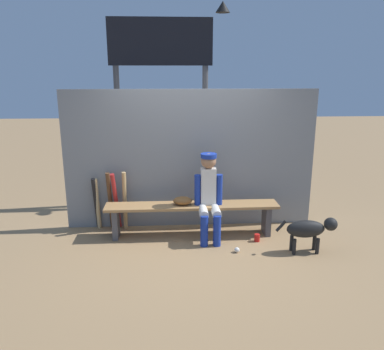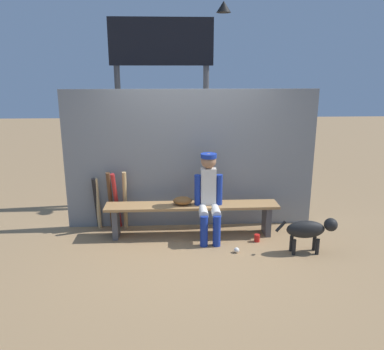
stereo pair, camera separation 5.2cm
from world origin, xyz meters
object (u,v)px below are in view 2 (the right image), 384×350
at_px(cup_on_ground, 257,238).
at_px(scoreboard, 165,69).
at_px(dog, 310,230).
at_px(bat_wood_natural, 98,203).
at_px(dugout_bench, 192,211).
at_px(cup_on_bench, 202,200).
at_px(bat_wood_tan, 125,201).
at_px(bat_aluminum_red, 116,201).
at_px(player_seated, 209,194).
at_px(bat_aluminum_black, 97,203).
at_px(bat_wood_dark, 111,200).
at_px(baseball, 237,250).
at_px(baseball_glove, 183,201).

relative_size(cup_on_ground, scoreboard, 0.03).
bearing_deg(dog, bat_wood_natural, 161.72).
bearing_deg(dugout_bench, cup_on_bench, 18.81).
distance_m(dugout_bench, bat_wood_tan, 1.06).
xyz_separation_m(bat_aluminum_red, scoreboard, (0.77, 1.21, 1.96)).
bearing_deg(dog, scoreboard, 132.03).
relative_size(player_seated, bat_aluminum_black, 1.50).
bearing_deg(dog, bat_wood_dark, 160.55).
xyz_separation_m(bat_wood_natural, baseball, (2.02, -0.95, -0.38)).
bearing_deg(baseball_glove, bat_wood_natural, 165.54).
bearing_deg(bat_wood_dark, dugout_bench, -15.04).
bearing_deg(scoreboard, dog, -47.97).
relative_size(baseball_glove, dog, 0.33).
height_order(baseball_glove, bat_aluminum_black, bat_aluminum_black).
distance_m(bat_wood_dark, cup_on_ground, 2.30).
height_order(dugout_bench, cup_on_ground, dugout_bench).
relative_size(bat_wood_dark, scoreboard, 0.26).
distance_m(baseball_glove, baseball, 1.07).
height_order(bat_aluminum_red, baseball, bat_aluminum_red).
bearing_deg(player_seated, dog, -22.44).
xyz_separation_m(dugout_bench, bat_wood_dark, (-1.25, 0.33, 0.08)).
height_order(player_seated, baseball, player_seated).
bearing_deg(bat_aluminum_red, bat_aluminum_black, 170.43).
distance_m(dugout_bench, player_seated, 0.40).
height_order(bat_aluminum_black, scoreboard, scoreboard).
height_order(player_seated, bat_aluminum_black, player_seated).
xyz_separation_m(baseball_glove, bat_wood_natural, (-1.31, 0.34, -0.14)).
bearing_deg(bat_wood_natural, bat_aluminum_red, -9.70).
xyz_separation_m(dugout_bench, baseball_glove, (-0.14, 0.00, 0.17)).
bearing_deg(bat_wood_natural, baseball_glove, -14.46).
distance_m(bat_aluminum_black, dog, 3.18).
bearing_deg(bat_wood_tan, scoreboard, 62.09).
bearing_deg(bat_wood_natural, dugout_bench, -13.12).
height_order(bat_wood_tan, cup_on_ground, bat_wood_tan).
distance_m(baseball, cup_on_ground, 0.49).
height_order(baseball_glove, bat_wood_dark, bat_wood_dark).
xyz_separation_m(bat_wood_tan, bat_aluminum_red, (-0.13, -0.01, 0.00)).
distance_m(bat_wood_natural, cup_on_bench, 1.62).
bearing_deg(cup_on_bench, bat_aluminum_red, 169.65).
relative_size(dugout_bench, cup_on_ground, 23.23).
bearing_deg(bat_aluminum_black, bat_wood_dark, -1.14).
bearing_deg(bat_wood_tan, bat_wood_natural, 174.12).
distance_m(dugout_bench, bat_wood_dark, 1.29).
bearing_deg(baseball_glove, dugout_bench, 0.00).
bearing_deg(baseball_glove, bat_wood_tan, 161.57).
bearing_deg(baseball_glove, bat_aluminum_red, 164.19).
bearing_deg(scoreboard, bat_wood_natural, -132.59).
relative_size(bat_aluminum_black, cup_on_ground, 7.59).
relative_size(bat_aluminum_red, cup_on_bench, 8.56).
bearing_deg(bat_wood_natural, bat_aluminum_black, 172.30).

